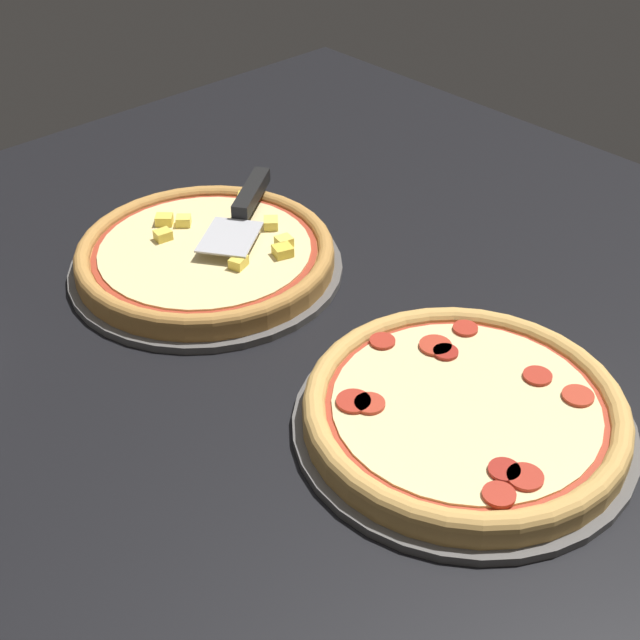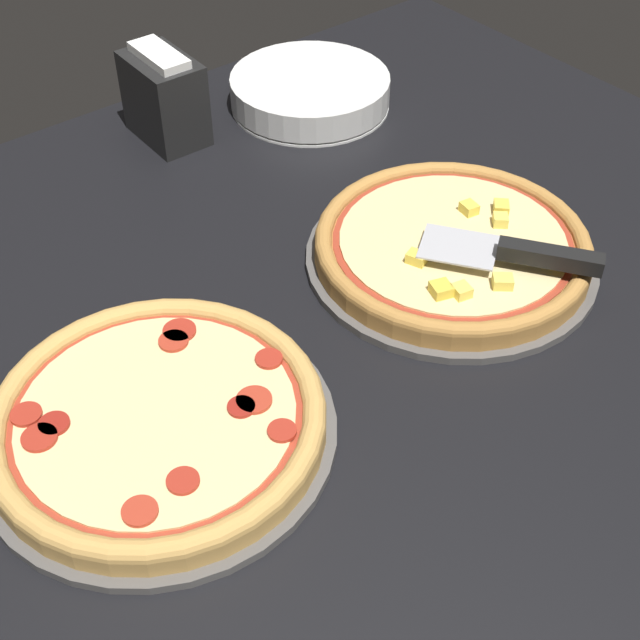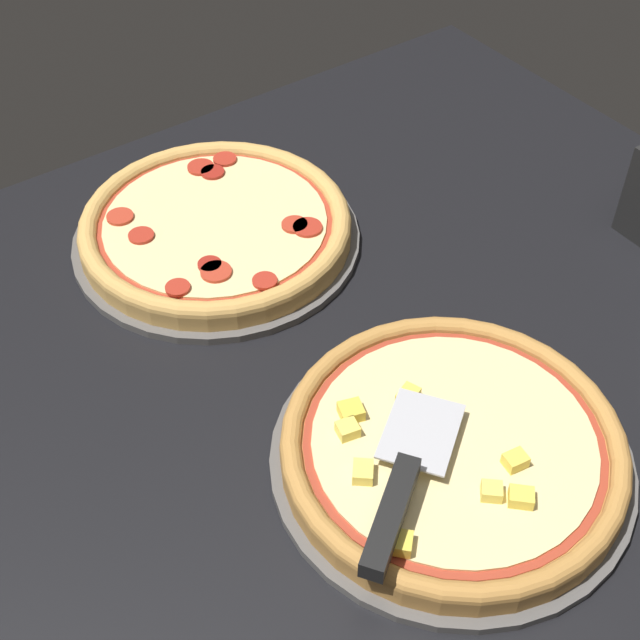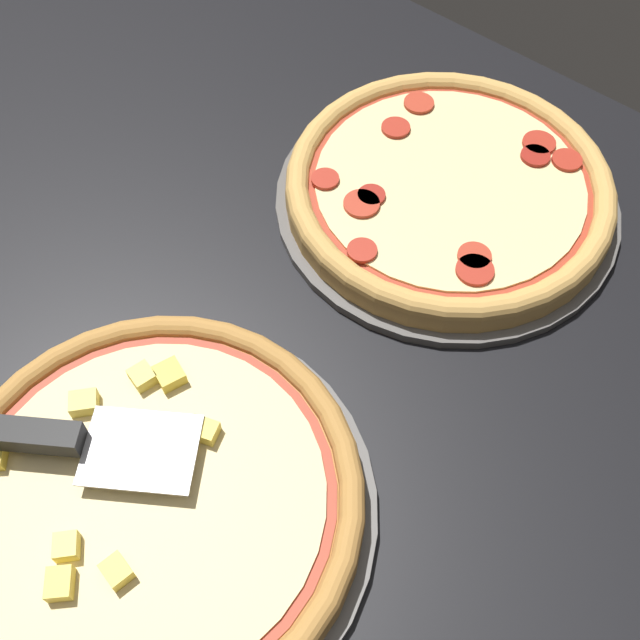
# 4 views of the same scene
# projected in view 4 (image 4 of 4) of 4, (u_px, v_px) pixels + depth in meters

# --- Properties ---
(ground_plane) EXTENTS (1.30, 1.20, 0.04)m
(ground_plane) POSITION_uv_depth(u_px,v_px,m) (193.00, 417.00, 0.67)
(ground_plane) COLOR black
(pizza_pan_front) EXTENTS (0.36, 0.36, 0.01)m
(pizza_pan_front) POSITION_uv_depth(u_px,v_px,m) (156.00, 509.00, 0.60)
(pizza_pan_front) COLOR #565451
(pizza_pan_front) RESTS_ON ground_plane
(pizza_front) EXTENTS (0.33, 0.33, 0.04)m
(pizza_front) POSITION_uv_depth(u_px,v_px,m) (151.00, 499.00, 0.58)
(pizza_front) COLOR #B77F3D
(pizza_front) RESTS_ON pizza_pan_front
(pizza_pan_back) EXTENTS (0.36, 0.36, 0.01)m
(pizza_pan_back) POSITION_uv_depth(u_px,v_px,m) (446.00, 201.00, 0.78)
(pizza_pan_back) COLOR #565451
(pizza_pan_back) RESTS_ON ground_plane
(pizza_back) EXTENTS (0.33, 0.33, 0.03)m
(pizza_back) POSITION_uv_depth(u_px,v_px,m) (449.00, 187.00, 0.76)
(pizza_back) COLOR tan
(pizza_back) RESTS_ON pizza_pan_back
(serving_spatula) EXTENTS (0.20, 0.16, 0.02)m
(serving_spatula) POSITION_uv_depth(u_px,v_px,m) (35.00, 437.00, 0.58)
(serving_spatula) COLOR #B7B7BC
(serving_spatula) RESTS_ON pizza_front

